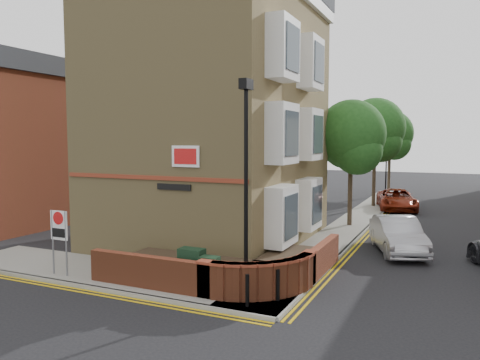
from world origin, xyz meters
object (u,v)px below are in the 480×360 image
at_px(zone_sign, 59,230).
at_px(lamppost, 246,187).
at_px(silver_car_near, 398,235).
at_px(utility_cabinet_large, 192,267).

bearing_deg(zone_sign, lamppost, 6.07).
bearing_deg(silver_car_near, lamppost, -132.78).
xyz_separation_m(utility_cabinet_large, silver_car_near, (5.30, 7.80, 0.02)).
height_order(lamppost, zone_sign, lamppost).
bearing_deg(zone_sign, silver_car_near, 40.70).
height_order(utility_cabinet_large, silver_car_near, silver_car_near).
distance_m(lamppost, silver_car_near, 8.99).
bearing_deg(lamppost, silver_car_near, 66.71).
bearing_deg(utility_cabinet_large, zone_sign, -170.31).
bearing_deg(lamppost, utility_cabinet_large, 176.99).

